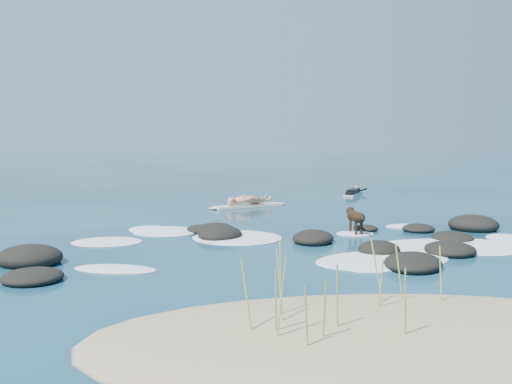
{
  "coord_description": "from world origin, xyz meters",
  "views": [
    {
      "loc": [
        -2.39,
        -15.76,
        2.86
      ],
      "look_at": [
        -1.38,
        4.0,
        0.9
      ],
      "focal_mm": 40.0,
      "sensor_mm": 36.0,
      "label": 1
    }
  ],
  "objects": [
    {
      "name": "dune_grass",
      "position": [
        -0.76,
        -8.04,
        0.65
      ],
      "size": [
        3.95,
        2.13,
        1.24
      ],
      "color": "#88A34F",
      "rests_on": "ground"
    },
    {
      "name": "breaking_foam",
      "position": [
        0.83,
        -1.26,
        0.01
      ],
      "size": [
        13.72,
        6.91,
        0.12
      ],
      "color": "white",
      "rests_on": "ground"
    },
    {
      "name": "ground",
      "position": [
        0.0,
        0.0,
        0.0
      ],
      "size": [
        160.0,
        160.0,
        0.0
      ],
      "primitive_type": "plane",
      "color": "#0A2642",
      "rests_on": "ground"
    },
    {
      "name": "dog",
      "position": [
        1.32,
        0.42,
        0.52
      ],
      "size": [
        0.44,
        1.24,
        0.79
      ],
      "rotation": [
        0.0,
        0.0,
        1.73
      ],
      "color": "black",
      "rests_on": "ground"
    },
    {
      "name": "standing_surfer_rig",
      "position": [
        -1.54,
        6.89,
        0.78
      ],
      "size": [
        3.25,
        1.84,
        1.98
      ],
      "rotation": [
        0.0,
        0.0,
        0.46
      ],
      "color": "beige",
      "rests_on": "ground"
    },
    {
      "name": "paddling_surfer_rig",
      "position": [
        3.73,
        11.37,
        0.14
      ],
      "size": [
        1.48,
        2.21,
        0.4
      ],
      "rotation": [
        0.0,
        0.0,
        1.12
      ],
      "color": "silver",
      "rests_on": "ground"
    },
    {
      "name": "reef_rocks",
      "position": [
        -0.21,
        -1.16,
        0.11
      ],
      "size": [
        13.76,
        7.11,
        0.6
      ],
      "color": "black",
      "rests_on": "ground"
    },
    {
      "name": "sand_dune",
      "position": [
        0.0,
        -8.2,
        0.0
      ],
      "size": [
        9.0,
        4.4,
        0.6
      ],
      "primitive_type": "ellipsoid",
      "color": "#9E8966",
      "rests_on": "ground"
    }
  ]
}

